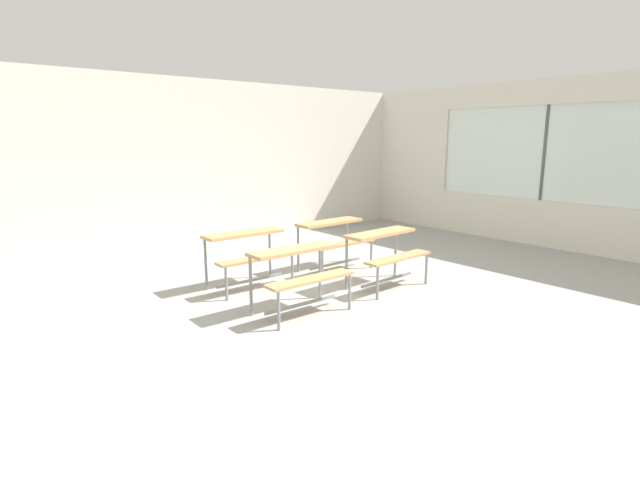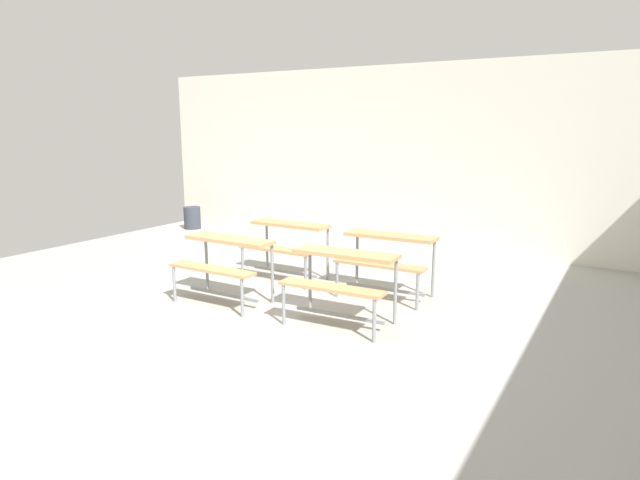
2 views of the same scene
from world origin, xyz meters
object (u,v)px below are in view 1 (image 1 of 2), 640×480
(desk_bench_r0c0, at_px, (300,265))
(desk_bench_r1c1, at_px, (334,233))
(desk_bench_r1c0, at_px, (248,246))
(desk_bench_r0c1, at_px, (386,246))

(desk_bench_r0c0, bearing_deg, desk_bench_r1c1, 37.36)
(desk_bench_r0c0, distance_m, desk_bench_r1c1, 1.90)
(desk_bench_r0c0, relative_size, desk_bench_r1c1, 1.00)
(desk_bench_r0c0, relative_size, desk_bench_r1c0, 1.00)
(desk_bench_r1c0, distance_m, desk_bench_r1c1, 1.47)
(desk_bench_r1c1, bearing_deg, desk_bench_r0c1, -92.56)
(desk_bench_r0c1, distance_m, desk_bench_r1c0, 1.84)
(desk_bench_r1c1, bearing_deg, desk_bench_r0c0, -144.38)
(desk_bench_r0c1, height_order, desk_bench_r1c1, same)
(desk_bench_r0c0, relative_size, desk_bench_r0c1, 0.99)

